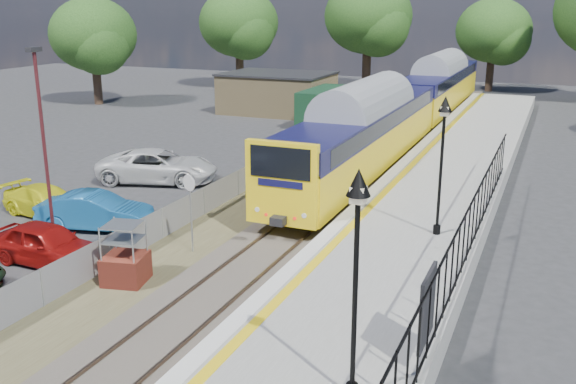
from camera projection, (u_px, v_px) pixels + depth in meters
The scene contains 18 objects.
ground at pixel (209, 305), 18.33m from camera, with size 120.00×120.00×0.00m, color #2D2D30.
track_bed at pixel (314, 206), 27.03m from camera, with size 5.90×80.00×0.29m.
platform at pixel (416, 224), 23.70m from camera, with size 5.00×70.00×0.90m, color gray.
platform_edge at pixel (362, 206), 24.34m from camera, with size 0.90×70.00×0.01m.
victorian_lamp_south at pixel (357, 233), 11.53m from camera, with size 0.44×0.44×4.60m.
victorian_lamp_north at pixel (443, 134), 20.44m from camera, with size 0.44×0.44×4.60m.
palisade_fence at pixel (459, 251), 17.34m from camera, with size 0.12×26.00×2.00m.
wire_fence at pixel (258, 173), 30.34m from camera, with size 0.06×52.00×1.20m.
outbuilding at pixel (286, 95), 49.57m from camera, with size 10.80×10.10×3.12m.
tree_line at pixel (474, 25), 53.06m from camera, with size 56.80×43.80×11.88m.
train at pixel (411, 102), 40.29m from camera, with size 2.82×40.83×3.51m.
brick_plinth at pixel (125, 255), 19.46m from camera, with size 1.45×1.45×1.96m.
speed_sign at pixel (190, 200), 21.58m from camera, with size 0.55×0.20×2.82m.
carpark_lamp at pixel (43, 137), 21.55m from camera, with size 0.25×0.50×6.93m.
car_red at pixel (47, 244), 21.04m from camera, with size 1.65×4.10×1.40m, color maroon.
car_blue at pixel (95, 211), 24.33m from camera, with size 1.50×4.31×1.42m, color #1A5F9E.
car_yellow at pixel (47, 202), 25.90m from camera, with size 1.69×4.15×1.20m, color yellow.
car_white at pixel (158, 166), 30.84m from camera, with size 2.60×5.64×1.57m, color silver.
Camera 1 is at (8.59, -14.48, 8.25)m, focal length 40.00 mm.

